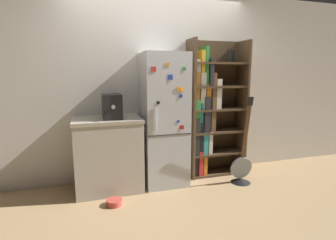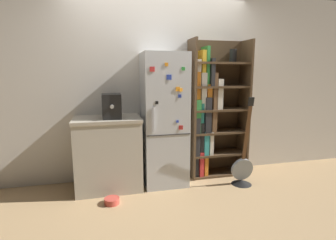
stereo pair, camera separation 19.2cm
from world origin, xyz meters
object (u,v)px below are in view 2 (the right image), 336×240
refrigerator (164,120)px  bookshelf (210,112)px  guitar (242,172)px  pet_bowl (112,200)px  espresso_machine (112,106)px

refrigerator → bookshelf: (0.71, 0.13, 0.06)m
refrigerator → guitar: bearing=-18.5°
refrigerator → pet_bowl: size_ratio=9.80×
pet_bowl → guitar: bearing=4.4°
refrigerator → espresso_machine: refrigerator is taller
bookshelf → refrigerator: bearing=-169.7°
refrigerator → pet_bowl: refrigerator is taller
bookshelf → guitar: (0.29, -0.46, -0.76)m
pet_bowl → refrigerator: bearing=32.8°
refrigerator → guitar: 1.26m
pet_bowl → bookshelf: bearing=22.6°
bookshelf → espresso_machine: 1.40m
bookshelf → espresso_machine: size_ratio=5.34×
espresso_machine → pet_bowl: size_ratio=2.04×
bookshelf → espresso_machine: (-1.38, -0.18, 0.15)m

